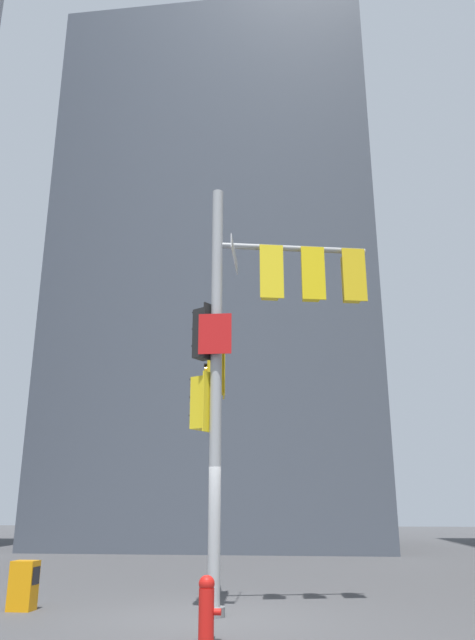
# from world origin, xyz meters

# --- Properties ---
(ground) EXTENTS (120.00, 120.00, 0.00)m
(ground) POSITION_xyz_m (0.00, 0.00, 0.00)
(ground) COLOR #474749
(building_mid_block) EXTENTS (15.91, 15.91, 28.16)m
(building_mid_block) POSITION_xyz_m (-2.95, 22.50, 14.08)
(building_mid_block) COLOR #4C5460
(building_mid_block) RESTS_ON ground
(signal_pole_assembly) EXTENTS (3.58, 3.29, 8.15)m
(signal_pole_assembly) POSITION_xyz_m (0.55, 0.33, 4.96)
(signal_pole_assembly) COLOR #9EA0A3
(signal_pole_assembly) RESTS_ON ground
(fire_hydrant) EXTENTS (0.33, 0.23, 0.86)m
(fire_hydrant) POSITION_xyz_m (0.22, -2.00, 0.45)
(fire_hydrant) COLOR red
(fire_hydrant) RESTS_ON ground
(newspaper_box) EXTENTS (0.45, 0.36, 0.85)m
(newspaper_box) POSITION_xyz_m (-3.56, 0.21, 0.43)
(newspaper_box) COLOR orange
(newspaper_box) RESTS_ON ground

